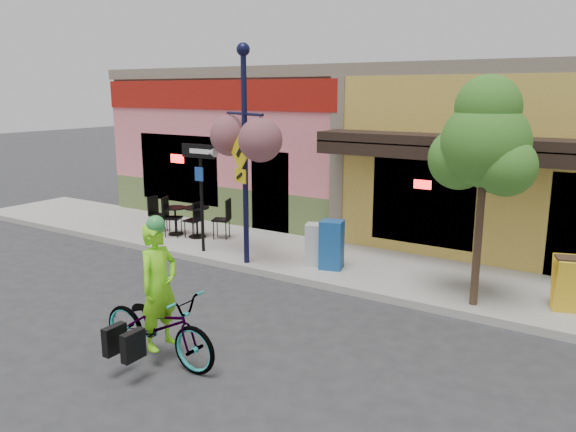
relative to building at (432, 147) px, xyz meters
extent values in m
plane|color=#2D2D30|center=(0.00, -7.50, -2.25)|extent=(90.00, 90.00, 0.00)
cube|color=#9E9B93|center=(0.00, -5.50, -2.17)|extent=(24.00, 3.00, 0.15)
cube|color=#A8A59E|center=(0.00, -6.95, -2.17)|extent=(24.00, 0.12, 0.15)
imported|color=maroon|center=(-0.26, -10.92, -1.70)|extent=(2.10, 0.75, 1.10)
imported|color=#85FF1A|center=(-0.21, -10.92, -1.34)|extent=(0.45, 0.67, 1.83)
camera|label=1|loc=(5.40, -16.26, 1.62)|focal=35.00mm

